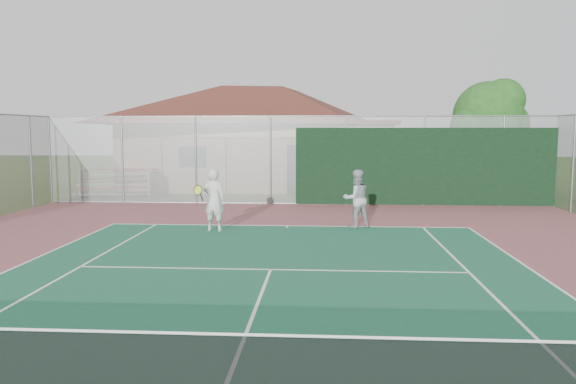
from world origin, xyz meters
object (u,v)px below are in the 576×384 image
Objects in this scene: bleachers at (117,182)px; tree at (490,118)px; clubhouse at (261,127)px; player_grey_back at (356,199)px; player_white_front at (214,200)px.

bleachers is 0.66× the size of tree.
clubhouse is 11.51m from tree.
tree reaches higher than player_grey_back.
tree reaches higher than player_white_front.
player_grey_back is at bearing -155.20° from player_white_front.
tree reaches higher than bleachers.
clubhouse is at bearing 166.83° from tree.
clubhouse is 13.97m from player_grey_back.
clubhouse is at bearing -76.04° from player_white_front.
bleachers is 1.95× the size of player_white_front.
player_white_front is (6.13, -8.62, 0.27)m from bleachers.
bleachers is 10.58m from player_white_front.
player_grey_back is at bearing -72.26° from clubhouse.
player_white_front reaches higher than player_grey_back.
bleachers is at bearing -58.41° from player_grey_back.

